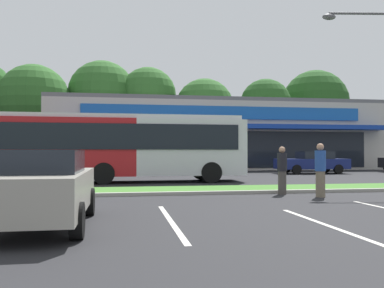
{
  "coord_description": "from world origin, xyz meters",
  "views": [
    {
      "loc": [
        -5.04,
        -1.37,
        1.5
      ],
      "look_at": [
        -1.75,
        18.1,
        1.86
      ],
      "focal_mm": 38.89,
      "sensor_mm": 36.0,
      "label": 1
    }
  ],
  "objects_px": {
    "car_0": "(312,162)",
    "car_2": "(41,187)",
    "city_bus": "(123,146)",
    "pedestrian_near_bench": "(282,170)",
    "pedestrian_by_pole": "(320,170)"
  },
  "relations": [
    {
      "from": "car_0",
      "to": "car_2",
      "type": "distance_m",
      "value": 23.0
    },
    {
      "from": "city_bus",
      "to": "pedestrian_near_bench",
      "type": "xyz_separation_m",
      "value": [
        5.47,
        -6.66,
        -0.92
      ]
    },
    {
      "from": "car_2",
      "to": "pedestrian_near_bench",
      "type": "relative_size",
      "value": 2.6
    },
    {
      "from": "car_2",
      "to": "pedestrian_by_pole",
      "type": "bearing_deg",
      "value": -62.67
    },
    {
      "from": "city_bus",
      "to": "car_2",
      "type": "distance_m",
      "value": 11.99
    },
    {
      "from": "city_bus",
      "to": "pedestrian_near_bench",
      "type": "height_order",
      "value": "city_bus"
    },
    {
      "from": "city_bus",
      "to": "pedestrian_by_pole",
      "type": "height_order",
      "value": "city_bus"
    },
    {
      "from": "city_bus",
      "to": "pedestrian_by_pole",
      "type": "relative_size",
      "value": 6.73
    },
    {
      "from": "car_0",
      "to": "pedestrian_by_pole",
      "type": "xyz_separation_m",
      "value": [
        -6.36,
        -13.8,
        0.11
      ]
    },
    {
      "from": "car_0",
      "to": "pedestrian_near_bench",
      "type": "bearing_deg",
      "value": 60.32
    },
    {
      "from": "city_bus",
      "to": "car_0",
      "type": "bearing_deg",
      "value": 24.7
    },
    {
      "from": "city_bus",
      "to": "car_2",
      "type": "height_order",
      "value": "city_bus"
    },
    {
      "from": "car_0",
      "to": "car_2",
      "type": "height_order",
      "value": "car_2"
    },
    {
      "from": "car_0",
      "to": "car_2",
      "type": "xyz_separation_m",
      "value": [
        -14.39,
        -17.94,
        0.02
      ]
    },
    {
      "from": "city_bus",
      "to": "car_0",
      "type": "relative_size",
      "value": 2.5
    }
  ]
}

